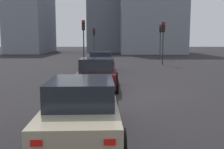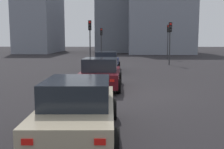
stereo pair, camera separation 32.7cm
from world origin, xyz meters
name	(u,v)px [view 1 (the left image)]	position (x,y,z in m)	size (l,w,h in m)	color
ground_plane	(135,95)	(0.00, 0.00, -0.10)	(160.00, 160.00, 0.20)	black
car_navy_right_lead	(101,62)	(8.27, 1.82, 0.73)	(4.68, 2.03, 1.52)	#141E4C
car_maroon_right_second	(98,74)	(1.15, 1.75, 0.73)	(4.15, 2.09, 1.52)	#510F16
car_beige_right_third	(82,109)	(-5.55, 1.81, 0.72)	(4.43, 2.06, 1.47)	tan
traffic_light_near_left	(161,35)	(21.18, -5.00, 3.01)	(0.32, 0.28, 4.20)	#2D2D30
traffic_light_near_right	(163,34)	(13.68, -3.89, 2.90)	(0.32, 0.30, 4.03)	#2D2D30
traffic_light_far_left	(83,33)	(12.93, 3.62, 3.00)	(0.32, 0.29, 4.17)	#2D2D30
traffic_light_far_right	(94,37)	(22.45, 3.25, 2.78)	(0.33, 0.31, 3.86)	#2D2D30
building_facade_left	(149,17)	(38.23, -6.00, 6.60)	(14.83, 10.81, 13.20)	gray
building_facade_center	(106,17)	(42.83, 2.00, 6.97)	(11.76, 7.03, 13.93)	slate
building_facade_right	(32,20)	(39.32, 16.00, 6.08)	(14.34, 6.17, 12.17)	gray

